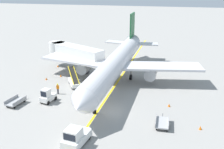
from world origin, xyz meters
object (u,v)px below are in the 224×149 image
at_px(belt_loader_forward_hold, 74,81).
at_px(safety_cone_nose_right, 61,75).
at_px(jet_bridge, 72,52).
at_px(baggage_tug_near_wing, 47,96).
at_px(safety_cone_wingtip_right, 169,105).
at_px(safety_cone_wingtip_left, 58,66).
at_px(safety_cone_tail_area, 46,79).
at_px(pushback_tug, 76,137).
at_px(airliner, 117,62).
at_px(ground_crew_marshaller, 58,88).
at_px(baggage_cart_loaded, 16,102).
at_px(safety_cone_nose_left, 200,128).
at_px(baggage_cart_empty_trailing, 162,122).

distance_m(belt_loader_forward_hold, safety_cone_nose_right, 5.26).
relative_size(jet_bridge, belt_loader_forward_hold, 2.56).
height_order(baggage_tug_near_wing, safety_cone_wingtip_right, baggage_tug_near_wing).
xyz_separation_m(safety_cone_wingtip_left, safety_cone_tail_area, (0.94, -7.16, 0.00)).
height_order(pushback_tug, safety_cone_tail_area, pushback_tug).
height_order(jet_bridge, safety_cone_nose_right, jet_bridge).
xyz_separation_m(airliner, safety_cone_tail_area, (-12.23, -2.00, -3.20)).
bearing_deg(ground_crew_marshaller, safety_cone_wingtip_right, -2.19).
distance_m(belt_loader_forward_hold, baggage_cart_loaded, 10.23).
bearing_deg(baggage_cart_loaded, safety_cone_wingtip_right, 11.15).
bearing_deg(safety_cone_tail_area, airliner, 9.28).
relative_size(safety_cone_nose_left, safety_cone_tail_area, 1.00).
xyz_separation_m(baggage_cart_empty_trailing, safety_cone_wingtip_left, (-21.51, 18.42, -0.25)).
xyz_separation_m(pushback_tug, baggage_cart_empty_trailing, (8.76, 5.95, -0.53)).
xyz_separation_m(pushback_tug, belt_loader_forward_hold, (-6.04, 15.83, -0.22)).
distance_m(ground_crew_marshaller, safety_cone_wingtip_left, 13.53).
bearing_deg(pushback_tug, airliner, 88.77).
distance_m(jet_bridge, ground_crew_marshaller, 12.12).
xyz_separation_m(belt_loader_forward_hold, safety_cone_nose_right, (-3.93, 3.46, -0.56)).
xyz_separation_m(pushback_tug, baggage_tug_near_wing, (-7.55, 8.99, -0.07)).
height_order(safety_cone_nose_left, safety_cone_wingtip_right, same).
height_order(pushback_tug, safety_cone_wingtip_left, pushback_tug).
xyz_separation_m(airliner, jet_bridge, (-9.76, 4.45, 0.12)).
distance_m(pushback_tug, belt_loader_forward_hold, 16.94).
xyz_separation_m(safety_cone_nose_right, safety_cone_wingtip_left, (-2.79, 5.09, 0.00)).
bearing_deg(baggage_cart_empty_trailing, belt_loader_forward_hold, 146.27).
xyz_separation_m(baggage_cart_loaded, safety_cone_wingtip_right, (21.03, 4.14, -0.25)).
xyz_separation_m(safety_cone_nose_right, safety_cone_wingtip_right, (19.44, -7.92, 0.00)).
distance_m(safety_cone_nose_left, safety_cone_tail_area, 27.34).
distance_m(baggage_cart_loaded, safety_cone_wingtip_right, 21.44).
xyz_separation_m(ground_crew_marshaller, safety_cone_wingtip_left, (-5.45, 12.36, -0.69)).
relative_size(airliner, safety_cone_nose_left, 80.22).
bearing_deg(belt_loader_forward_hold, safety_cone_tail_area, 166.54).
relative_size(safety_cone_nose_right, safety_cone_tail_area, 1.00).
bearing_deg(ground_crew_marshaller, safety_cone_tail_area, 130.93).
relative_size(ground_crew_marshaller, safety_cone_nose_left, 3.86).
bearing_deg(safety_cone_nose_right, belt_loader_forward_hold, -41.33).
bearing_deg(jet_bridge, baggage_tug_near_wing, -83.04).
bearing_deg(jet_bridge, safety_cone_wingtip_right, -33.15).
height_order(safety_cone_nose_left, safety_cone_nose_right, same).
relative_size(jet_bridge, baggage_tug_near_wing, 4.80).
distance_m(safety_cone_nose_right, safety_cone_wingtip_left, 5.80).
relative_size(belt_loader_forward_hold, baggage_cart_empty_trailing, 1.31).
height_order(ground_crew_marshaller, safety_cone_nose_left, ground_crew_marshaller).
bearing_deg(safety_cone_tail_area, safety_cone_wingtip_left, 97.51).
height_order(airliner, baggage_tug_near_wing, airliner).
bearing_deg(safety_cone_tail_area, safety_cone_wingtip_right, -15.35).
height_order(baggage_cart_loaded, safety_cone_nose_right, baggage_cart_loaded).
xyz_separation_m(airliner, baggage_tug_near_wing, (-7.97, -10.22, -2.49)).
relative_size(jet_bridge, ground_crew_marshaller, 7.41).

